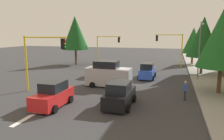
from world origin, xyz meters
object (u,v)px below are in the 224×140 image
object	(u,v)px
tree_opposite_side	(75,33)
pedestrian_crossing	(185,90)
car_orange	(100,69)
traffic_signal_near_right	(42,53)
delivery_van_silver	(108,75)
car_black	(120,95)
tree_roadside_near	(223,37)
traffic_signal_far_left	(171,44)
traffic_signal_far_right	(107,44)
car_red	(53,95)
car_blue	(147,71)
street_lamp_curbside	(200,45)
tree_roadside_far	(193,40)
tree_roadside_mid	(203,37)

from	to	relation	value
tree_opposite_side	pedestrian_crossing	xyz separation A→B (m)	(16.71, 18.40, -4.81)
tree_opposite_side	car_orange	size ratio (longest dim) A/B	2.21
traffic_signal_near_right	tree_opposite_side	size ratio (longest dim) A/B	0.63
delivery_van_silver	car_orange	bearing A→B (deg)	-151.54
car_black	tree_roadside_near	bearing A→B (deg)	125.52
car_black	traffic_signal_far_left	bearing A→B (deg)	171.47
traffic_signal_far_right	car_red	distance (m)	23.69
delivery_van_silver	traffic_signal_far_right	bearing A→B (deg)	-161.72
pedestrian_crossing	car_red	bearing A→B (deg)	-65.23
car_blue	street_lamp_curbside	bearing A→B (deg)	91.99
car_black	car_orange	xyz separation A→B (m)	(-10.83, -5.50, -0.00)
delivery_van_silver	car_black	bearing A→B (deg)	25.56
delivery_van_silver	tree_roadside_near	bearing A→B (deg)	90.00
delivery_van_silver	car_orange	world-z (taller)	delivery_van_silver
traffic_signal_near_right	street_lamp_curbside	bearing A→B (deg)	122.89
tree_opposite_side	car_red	bearing A→B (deg)	21.57
traffic_signal_far_right	pedestrian_crossing	size ratio (longest dim) A/B	3.09
traffic_signal_near_right	tree_roadside_near	distance (m)	16.71
traffic_signal_far_right	pedestrian_crossing	distance (m)	22.98
delivery_van_silver	pedestrian_crossing	xyz separation A→B (m)	(2.71, 7.75, -0.37)
tree_roadside_far	car_orange	xyz separation A→B (m)	(14.94, -12.59, -3.51)
traffic_signal_far_left	car_orange	distance (m)	14.35
traffic_signal_near_right	traffic_signal_far_left	bearing A→B (deg)	150.44
tree_roadside_mid	car_red	xyz separation A→B (m)	(17.32, -12.57, -4.28)
car_blue	car_black	size ratio (longest dim) A/B	0.95
tree_roadside_mid	car_red	bearing A→B (deg)	-35.98
tree_roadside_mid	car_red	world-z (taller)	tree_roadside_mid
tree_roadside_far	tree_opposite_side	bearing A→B (deg)	-73.69
tree_roadside_mid	tree_opposite_side	size ratio (longest dim) A/B	0.91
car_blue	tree_roadside_mid	bearing A→B (deg)	123.87
tree_roadside_mid	car_blue	xyz separation A→B (m)	(4.60, -6.85, -4.28)
tree_roadside_mid	delivery_van_silver	size ratio (longest dim) A/B	1.64
delivery_van_silver	pedestrian_crossing	distance (m)	8.22
traffic_signal_far_right	street_lamp_curbside	bearing A→B (deg)	54.98
street_lamp_curbside	car_red	size ratio (longest dim) A/B	1.78
traffic_signal_near_right	car_black	world-z (taller)	traffic_signal_near_right
delivery_van_silver	traffic_signal_near_right	bearing A→B (deg)	-53.06
traffic_signal_near_right	car_black	size ratio (longest dim) A/B	1.33
tree_roadside_mid	traffic_signal_far_right	bearing A→B (deg)	-111.00
traffic_signal_far_left	traffic_signal_far_right	size ratio (longest dim) A/B	1.06
traffic_signal_near_right	car_orange	bearing A→B (deg)	164.14
tree_roadside_near	pedestrian_crossing	world-z (taller)	tree_roadside_near
street_lamp_curbside	pedestrian_crossing	size ratio (longest dim) A/B	4.12
traffic_signal_far_left	street_lamp_curbside	distance (m)	10.98
car_orange	pedestrian_crossing	size ratio (longest dim) A/B	2.32
tree_opposite_side	car_orange	distance (m)	12.87
tree_roadside_far	car_blue	distance (m)	16.30
car_blue	pedestrian_crossing	size ratio (longest dim) A/B	2.29
tree_roadside_far	car_blue	bearing A→B (deg)	-23.52
street_lamp_curbside	car_orange	world-z (taller)	street_lamp_curbside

